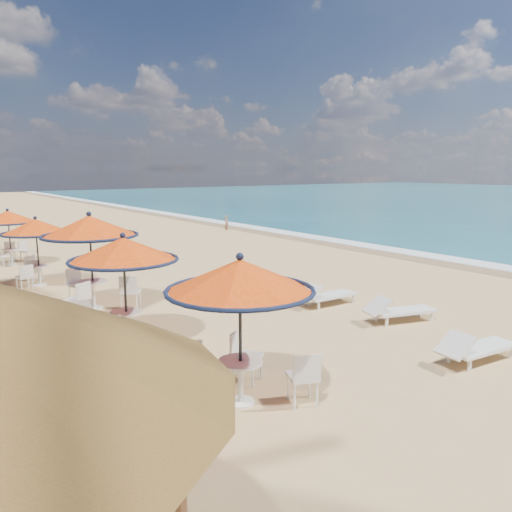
{
  "coord_description": "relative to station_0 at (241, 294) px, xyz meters",
  "views": [
    {
      "loc": [
        -8.84,
        -6.24,
        3.65
      ],
      "look_at": [
        -0.61,
        4.99,
        1.2
      ],
      "focal_mm": 35.0,
      "sensor_mm": 36.0,
      "label": 1
    }
  ],
  "objects": [
    {
      "name": "station_0",
      "position": [
        0.0,
        0.0,
        0.0
      ],
      "size": [
        2.31,
        2.31,
        2.41
      ],
      "color": "black",
      "rests_on": "ground"
    },
    {
      "name": "foam_strip",
      "position": [
        13.95,
        10.13,
        -1.76
      ],
      "size": [
        1.2,
        140.0,
        0.04
      ],
      "primitive_type": "cube",
      "color": "white",
      "rests_on": "ground"
    },
    {
      "name": "lounger_mid",
      "position": [
        5.4,
        1.21,
        -1.46
      ],
      "size": [
        1.88,
        1.07,
        0.64
      ],
      "rotation": [
        0.0,
        0.0,
        -0.3
      ],
      "color": "silver",
      "rests_on": "ground"
    },
    {
      "name": "lounger_far",
      "position": [
        5.03,
        3.3,
        -1.46
      ],
      "size": [
        1.79,
        0.64,
        0.63
      ],
      "rotation": [
        0.0,
        0.0,
        -0.05
      ],
      "color": "silver",
      "rests_on": "ground"
    },
    {
      "name": "wetsand_band",
      "position": [
        13.05,
        10.13,
        -1.76
      ],
      "size": [
        1.4,
        140.0,
        0.02
      ],
      "primitive_type": "cube",
      "color": "olive",
      "rests_on": "ground"
    },
    {
      "name": "station_4",
      "position": [
        -0.65,
        14.58,
        -0.17
      ],
      "size": [
        2.08,
        2.08,
        2.17
      ],
      "color": "black",
      "rests_on": "ground"
    },
    {
      "name": "ground",
      "position": [
        4.65,
        0.13,
        -1.76
      ],
      "size": [
        160.0,
        160.0,
        0.0
      ],
      "primitive_type": "plane",
      "color": "tan",
      "rests_on": "ground"
    },
    {
      "name": "person",
      "position": [
        11.75,
        18.63,
        -1.28
      ],
      "size": [
        0.27,
        0.38,
        0.96
      ],
      "primitive_type": "imported",
      "rotation": [
        0.0,
        0.0,
        1.44
      ],
      "color": "#8E6248",
      "rests_on": "ground"
    },
    {
      "name": "lounger_near",
      "position": [
        4.5,
        -1.3,
        -1.46
      ],
      "size": [
        1.86,
        0.76,
        0.65
      ],
      "rotation": [
        0.0,
        0.0,
        -0.11
      ],
      "color": "silver",
      "rests_on": "ground"
    },
    {
      "name": "station_2",
      "position": [
        -0.12,
        6.67,
        0.12
      ],
      "size": [
        2.46,
        2.46,
        2.57
      ],
      "color": "black",
      "rests_on": "ground"
    },
    {
      "name": "station_1",
      "position": [
        -0.5,
        3.67,
        0.04
      ],
      "size": [
        2.26,
        2.26,
        2.36
      ],
      "color": "black",
      "rests_on": "ground"
    },
    {
      "name": "station_3",
      "position": [
        -0.66,
        10.38,
        -0.15
      ],
      "size": [
        2.11,
        2.23,
        2.2
      ],
      "color": "black",
      "rests_on": "ground"
    }
  ]
}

